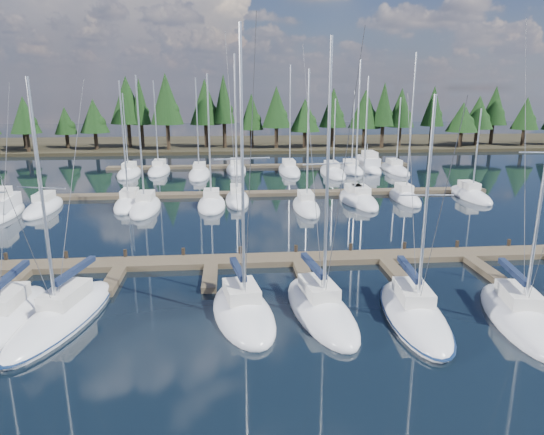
{
  "coord_description": "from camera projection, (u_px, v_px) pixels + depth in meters",
  "views": [
    {
      "loc": [
        -4.52,
        -13.7,
        11.76
      ],
      "look_at": [
        -1.47,
        22.0,
        2.18
      ],
      "focal_mm": 32.0,
      "sensor_mm": 36.0,
      "label": 1
    }
  ],
  "objects": [
    {
      "name": "front_sailboat_0",
      "position": [
        5.0,
        321.0,
        24.71
      ],
      "size": [
        2.79,
        8.79,
        12.84
      ],
      "color": "white",
      "rests_on": "ground"
    },
    {
      "name": "motor_yacht_right",
      "position": [
        368.0,
        166.0,
        72.19
      ],
      "size": [
        3.11,
        9.18,
        4.58
      ],
      "color": "white",
      "rests_on": "ground"
    },
    {
      "name": "far_shore",
      "position": [
        252.0,
        144.0,
        103.15
      ],
      "size": [
        220.0,
        30.0,
        0.6
      ],
      "primitive_type": "cube",
      "color": "#2E2819",
      "rests_on": "ground"
    },
    {
      "name": "back_sailboat_rows",
      "position": [
        266.0,
        184.0,
        60.33
      ],
      "size": [
        47.71,
        32.65,
        16.04
      ],
      "color": "white",
      "rests_on": "ground"
    },
    {
      "name": "front_sailboat_2",
      "position": [
        243.0,
        312.0,
        25.67
      ],
      "size": [
        4.29,
        7.93,
        15.44
      ],
      "color": "white",
      "rests_on": "ground"
    },
    {
      "name": "back_docks",
      "position": [
        265.0,
        178.0,
        64.27
      ],
      "size": [
        50.0,
        21.8,
        0.4
      ],
      "color": "brown",
      "rests_on": "ground"
    },
    {
      "name": "front_sailboat_5",
      "position": [
        519.0,
        317.0,
        25.11
      ],
      "size": [
        4.28,
        8.9,
        16.11
      ],
      "color": "white",
      "rests_on": "ground"
    },
    {
      "name": "main_dock",
      "position": [
        299.0,
        262.0,
        33.25
      ],
      "size": [
        44.0,
        6.13,
        0.9
      ],
      "color": "brown",
      "rests_on": "ground"
    },
    {
      "name": "front_sailboat_3",
      "position": [
        321.0,
        309.0,
        26.02
      ],
      "size": [
        4.05,
        8.94,
        14.9
      ],
      "color": "white",
      "rests_on": "ground"
    },
    {
      "name": "front_sailboat_4",
      "position": [
        414.0,
        314.0,
        25.43
      ],
      "size": [
        3.69,
        9.23,
        12.32
      ],
      "color": "white",
      "rests_on": "ground"
    },
    {
      "name": "tree_line",
      "position": [
        247.0,
        112.0,
        91.84
      ],
      "size": [
        186.69,
        11.92,
        13.87
      ],
      "color": "black",
      "rests_on": "far_shore"
    },
    {
      "name": "motor_yacht_left",
      "position": [
        2.0,
        210.0,
        46.2
      ],
      "size": [
        3.63,
        8.95,
        4.36
      ],
      "color": "white",
      "rests_on": "ground"
    },
    {
      "name": "ground",
      "position": [
        280.0,
        218.0,
        45.48
      ],
      "size": [
        260.0,
        260.0,
        0.0
      ],
      "primitive_type": "plane",
      "color": "black",
      "rests_on": "ground"
    },
    {
      "name": "front_sailboat_1",
      "position": [
        63.0,
        317.0,
        25.18
      ],
      "size": [
        4.94,
        10.12,
        13.08
      ],
      "color": "white",
      "rests_on": "ground"
    }
  ]
}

